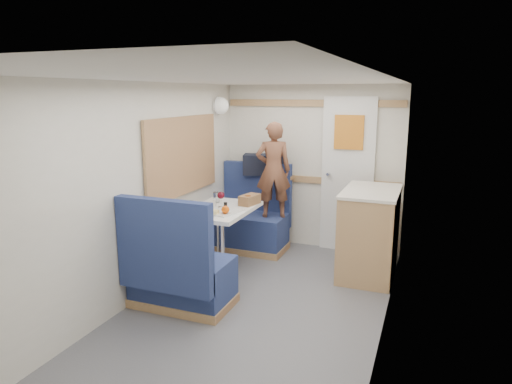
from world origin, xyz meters
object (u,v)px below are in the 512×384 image
at_px(duffel_bag, 265,164).
at_px(pepper_grinder, 226,207).
at_px(bench_far, 251,225).
at_px(bench_near, 179,276).
at_px(dome_light, 220,106).
at_px(tray, 225,212).
at_px(dinette_table, 221,222).
at_px(orange_fruit, 225,210).
at_px(person, 273,170).
at_px(wine_glass, 221,196).
at_px(bread_loaf, 250,200).
at_px(salt_grinder, 214,204).
at_px(tumbler_left, 191,207).
at_px(galley_counter, 369,232).
at_px(tumbler_mid, 216,197).
at_px(beer_glass, 248,201).
at_px(cheese_block, 213,212).

relative_size(duffel_bag, pepper_grinder, 5.56).
height_order(bench_far, bench_near, same).
bearing_deg(dome_light, tray, -62.95).
xyz_separation_m(dinette_table, orange_fruit, (0.17, -0.24, 0.21)).
relative_size(person, wine_glass, 6.72).
xyz_separation_m(person, tray, (-0.18, -0.97, -0.29)).
bearing_deg(bread_loaf, tray, -104.28).
height_order(wine_glass, salt_grinder, wine_glass).
bearing_deg(bread_loaf, person, 82.15).
bearing_deg(salt_grinder, tumbler_left, -117.88).
bearing_deg(dome_light, galley_counter, -9.18).
relative_size(tumbler_mid, bread_loaf, 0.45).
bearing_deg(beer_glass, orange_fruit, -96.71).
bearing_deg(galley_counter, bench_near, -136.06).
height_order(person, orange_fruit, person).
relative_size(dome_light, tumbler_left, 1.74).
xyz_separation_m(duffel_bag, wine_glass, (-0.09, -1.09, -0.18)).
xyz_separation_m(tray, salt_grinder, (-0.19, 0.15, 0.03)).
distance_m(dinette_table, wine_glass, 0.28).
relative_size(orange_fruit, beer_glass, 0.73).
relative_size(tumbler_left, salt_grinder, 1.35).
bearing_deg(pepper_grinder, tumbler_mid, 129.33).
xyz_separation_m(bench_near, pepper_grinder, (0.11, 0.77, 0.47)).
distance_m(duffel_bag, tumbler_left, 1.43).
distance_m(galley_counter, cheese_block, 1.66).
xyz_separation_m(galley_counter, person, (-1.17, 0.27, 0.55)).
relative_size(dome_light, tumbler_mid, 1.78).
bearing_deg(tray, cheese_block, -113.88).
height_order(duffel_bag, tumbler_left, duffel_bag).
xyz_separation_m(galley_counter, tumbler_left, (-1.67, -0.81, 0.31)).
xyz_separation_m(beer_glass, salt_grinder, (-0.30, -0.21, -0.01)).
relative_size(bench_near, wine_glass, 6.25).
bearing_deg(salt_grinder, dinette_table, -0.59).
relative_size(dome_light, salt_grinder, 2.35).
distance_m(dinette_table, bench_far, 0.90).
xyz_separation_m(bench_near, tray, (0.12, 0.72, 0.43)).
relative_size(dinette_table, wine_glass, 5.48).
bearing_deg(bench_far, beer_glass, -70.97).
height_order(galley_counter, bread_loaf, galley_counter).
bearing_deg(pepper_grinder, tumbler_left, -152.52).
bearing_deg(tumbler_left, galley_counter, 25.74).
distance_m(dinette_table, bench_near, 0.90).
bearing_deg(bench_near, wine_glass, 90.38).
bearing_deg(bench_near, bench_far, 90.00).
bearing_deg(person, wine_glass, 46.25).
xyz_separation_m(wine_glass, salt_grinder, (-0.06, -0.03, -0.08)).
bearing_deg(cheese_block, duffel_bag, 89.14).
bearing_deg(tumbler_left, wine_glass, 55.09).
distance_m(bench_near, galley_counter, 2.04).
distance_m(galley_counter, pepper_grinder, 1.54).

